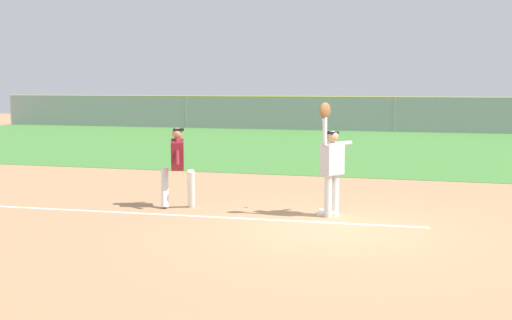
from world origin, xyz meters
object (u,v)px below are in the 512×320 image
(fielder, at_px, (332,161))
(baseball, at_px, (324,120))
(first_base, at_px, (327,213))
(runner, at_px, (178,162))
(parked_car_red, at_px, (254,115))
(parked_car_white, at_px, (423,117))
(parked_car_black, at_px, (338,116))

(fielder, height_order, baseball, fielder)
(first_base, height_order, runner, runner)
(fielder, distance_m, parked_car_red, 28.61)
(parked_car_white, bearing_deg, parked_car_black, 179.63)
(parked_car_white, bearing_deg, baseball, -96.42)
(parked_car_red, bearing_deg, parked_car_white, -4.03)
(runner, height_order, parked_car_black, runner)
(runner, xyz_separation_m, parked_car_white, (5.02, 27.40, -0.32))
(baseball, bearing_deg, parked_car_red, 108.23)
(first_base, xyz_separation_m, parked_car_red, (-8.95, 26.98, 0.63))
(fielder, bearing_deg, baseball, -23.41)
(runner, bearing_deg, parked_car_black, 69.49)
(runner, bearing_deg, baseball, -14.61)
(parked_car_red, xyz_separation_m, parked_car_white, (10.77, 0.30, 0.00))
(first_base, xyz_separation_m, parked_car_white, (1.82, 27.27, 0.63))
(parked_car_black, bearing_deg, parked_car_white, 1.53)
(parked_car_red, bearing_deg, baseball, -77.36)
(parked_car_black, bearing_deg, baseball, -83.42)
(parked_car_red, bearing_deg, fielder, -77.17)
(first_base, distance_m, runner, 3.34)
(first_base, height_order, parked_car_red, parked_car_red)
(parked_car_white, bearing_deg, first_base, -96.10)
(fielder, bearing_deg, runner, 35.07)
(runner, distance_m, parked_car_black, 27.23)
(baseball, bearing_deg, fielder, -59.01)
(fielder, relative_size, parked_car_red, 0.50)
(first_base, relative_size, parked_car_black, 0.09)
(fielder, relative_size, parked_car_black, 0.52)
(runner, bearing_deg, fielder, -21.52)
(fielder, relative_size, parked_car_white, 0.51)
(fielder, distance_m, parked_car_white, 27.49)
(first_base, distance_m, parked_car_red, 28.43)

